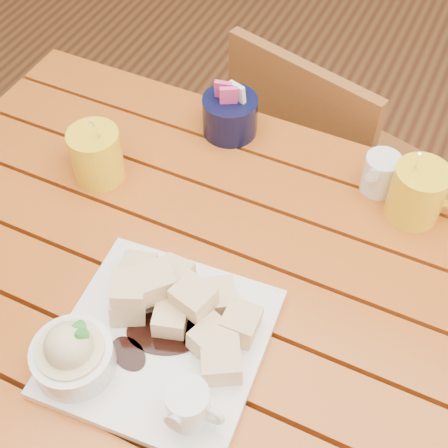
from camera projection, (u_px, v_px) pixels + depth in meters
The scene contains 8 objects.
ground at pixel (221, 446), 1.58m from camera, with size 5.00×5.00×0.00m, color #532A17.
table at pixel (219, 313), 1.08m from camera, with size 1.20×0.79×0.75m.
dessert_plate at pixel (145, 338), 0.89m from camera, with size 0.31×0.31×0.12m.
coffee_mug_left at pixel (95, 154), 1.10m from camera, with size 0.13×0.09×0.15m.
coffee_mug_right at pixel (419, 192), 1.04m from camera, with size 0.13×0.09×0.15m.
cream_pitcher at pixel (382, 173), 1.09m from camera, with size 0.09×0.08×0.08m.
sugar_caddy at pixel (230, 114), 1.18m from camera, with size 0.11×0.11×0.11m.
chair_far at pixel (313, 162), 1.58m from camera, with size 0.47×0.47×0.80m.
Camera 1 is at (0.25, -0.51, 1.58)m, focal length 50.00 mm.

